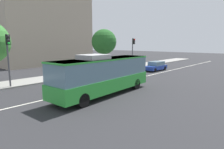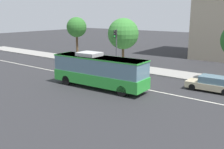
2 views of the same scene
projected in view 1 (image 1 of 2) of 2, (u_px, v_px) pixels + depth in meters
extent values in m
plane|color=#28282B|center=(100.00, 87.00, 19.28)|extent=(160.00, 160.00, 0.00)
cube|color=gray|center=(58.00, 77.00, 24.39)|extent=(80.00, 3.77, 0.14)
cube|color=silver|center=(100.00, 87.00, 19.27)|extent=(76.00, 0.16, 0.01)
cube|color=green|center=(104.00, 83.00, 16.23)|extent=(10.13, 3.06, 1.10)
cube|color=slate|center=(104.00, 68.00, 16.02)|extent=(9.92, 2.97, 1.58)
cube|color=green|center=(104.00, 59.00, 15.90)|extent=(10.02, 3.03, 0.12)
cube|color=#B2B2B2|center=(94.00, 57.00, 14.94)|extent=(2.30, 1.92, 0.36)
cylinder|color=black|center=(118.00, 81.00, 19.60)|extent=(1.02, 0.36, 1.00)
cylinder|color=black|center=(136.00, 84.00, 18.24)|extent=(1.02, 0.36, 1.00)
cylinder|color=black|center=(63.00, 95.00, 14.38)|extent=(1.02, 0.36, 1.00)
cylinder|color=black|center=(83.00, 100.00, 13.02)|extent=(1.02, 0.36, 1.00)
cube|color=#1E3899|center=(155.00, 67.00, 30.58)|extent=(4.53, 1.87, 0.60)
cube|color=slate|center=(156.00, 63.00, 30.66)|extent=(2.55, 1.70, 0.64)
cylinder|color=black|center=(155.00, 70.00, 28.99)|extent=(0.64, 0.23, 0.64)
cylinder|color=black|center=(146.00, 69.00, 30.07)|extent=(0.64, 0.23, 0.64)
cylinder|color=black|center=(164.00, 68.00, 31.15)|extent=(0.64, 0.23, 0.64)
cylinder|color=black|center=(156.00, 67.00, 32.23)|extent=(0.64, 0.23, 0.64)
cube|color=#C6B793|center=(121.00, 71.00, 26.74)|extent=(4.58, 2.00, 0.60)
cube|color=slate|center=(122.00, 66.00, 26.83)|extent=(2.59, 1.77, 0.64)
cylinder|color=black|center=(119.00, 74.00, 25.13)|extent=(0.65, 0.25, 0.64)
cylinder|color=black|center=(109.00, 73.00, 26.14)|extent=(0.65, 0.25, 0.64)
cylinder|color=black|center=(132.00, 72.00, 27.41)|extent=(0.65, 0.25, 0.64)
cylinder|color=black|center=(123.00, 71.00, 28.42)|extent=(0.65, 0.25, 0.64)
cylinder|color=#47474C|center=(8.00, 61.00, 18.49)|extent=(0.16, 0.16, 5.20)
cube|color=black|center=(8.00, 40.00, 17.98)|extent=(0.33, 0.29, 0.96)
sphere|color=#2D2D2D|center=(8.00, 36.00, 17.83)|extent=(0.22, 0.22, 0.22)
sphere|color=#2D2D2D|center=(8.00, 40.00, 17.88)|extent=(0.22, 0.22, 0.22)
sphere|color=#1ED838|center=(9.00, 43.00, 17.93)|extent=(0.22, 0.22, 0.22)
cylinder|color=#47474C|center=(132.00, 53.00, 33.53)|extent=(0.16, 0.16, 5.20)
cube|color=black|center=(134.00, 41.00, 33.00)|extent=(0.34, 0.30, 0.96)
sphere|color=red|center=(135.00, 39.00, 32.84)|extent=(0.22, 0.22, 0.22)
sphere|color=#2D2D2D|center=(135.00, 41.00, 32.89)|extent=(0.22, 0.22, 0.22)
sphere|color=#2D2D2D|center=(134.00, 43.00, 32.94)|extent=(0.22, 0.22, 0.22)
cylinder|color=#4C3823|center=(104.00, 61.00, 30.42)|extent=(0.36, 0.36, 3.11)
sphere|color=#235B23|center=(104.00, 42.00, 29.93)|extent=(3.88, 3.88, 3.88)
cube|color=tan|center=(37.00, 15.00, 40.83)|extent=(19.03, 14.86, 20.40)
cube|color=slate|center=(73.00, 52.00, 49.15)|extent=(0.49, 12.84, 1.50)
cube|color=slate|center=(73.00, 39.00, 48.61)|extent=(0.49, 12.84, 1.50)
cube|color=slate|center=(73.00, 25.00, 48.06)|extent=(0.49, 12.84, 1.50)
cube|color=slate|center=(72.00, 11.00, 47.51)|extent=(0.49, 12.84, 1.50)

